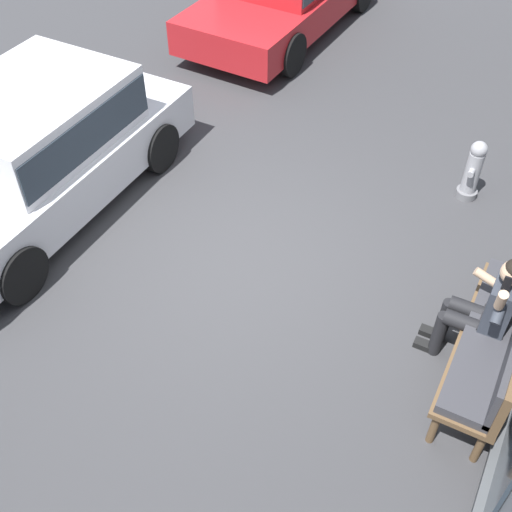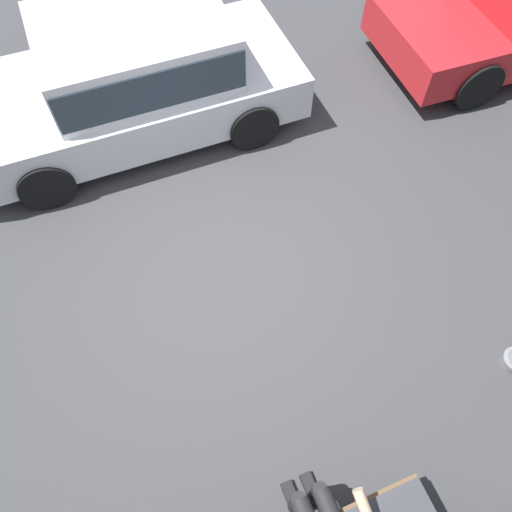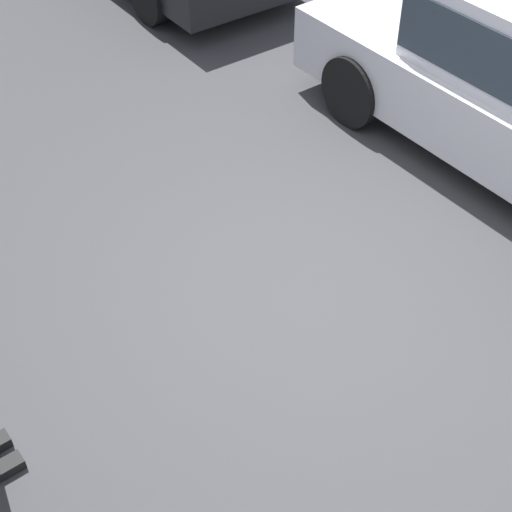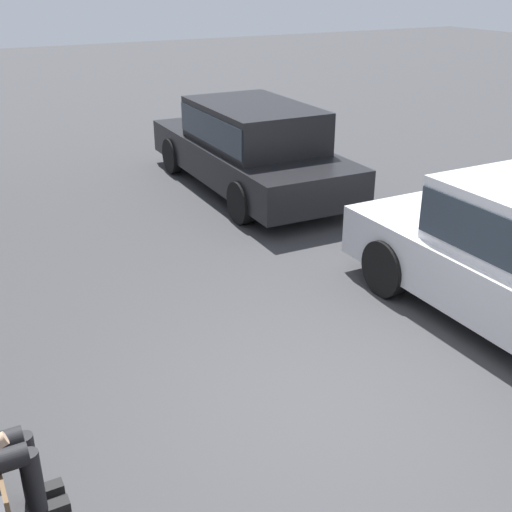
{
  "view_description": "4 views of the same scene",
  "coord_description": "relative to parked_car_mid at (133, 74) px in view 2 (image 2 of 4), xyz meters",
  "views": [
    {
      "loc": [
        4.4,
        2.6,
        5.14
      ],
      "look_at": [
        0.71,
        0.65,
        1.0
      ],
      "focal_mm": 45.0,
      "sensor_mm": 36.0,
      "label": 1
    },
    {
      "loc": [
        0.64,
        2.6,
        4.78
      ],
      "look_at": [
        -0.26,
        0.38,
        0.85
      ],
      "focal_mm": 35.0,
      "sensor_mm": 36.0,
      "label": 2
    },
    {
      "loc": [
        -2.79,
        2.6,
        3.92
      ],
      "look_at": [
        -0.13,
        0.57,
        0.82
      ],
      "focal_mm": 55.0,
      "sensor_mm": 36.0,
      "label": 3
    },
    {
      "loc": [
        -3.5,
        2.6,
        3.33
      ],
      "look_at": [
        0.73,
        0.32,
        1.2
      ],
      "focal_mm": 45.0,
      "sensor_mm": 36.0,
      "label": 4
    }
  ],
  "objects": [
    {
      "name": "parked_car_mid",
      "position": [
        0.0,
        0.0,
        0.0
      ],
      "size": [
        4.13,
        1.95,
        1.48
      ],
      "color": "silver",
      "rests_on": "ground_plane"
    },
    {
      "name": "ground_plane",
      "position": [
        -0.13,
        2.59,
        -0.81
      ],
      "size": [
        60.0,
        60.0,
        0.0
      ],
      "primitive_type": "plane",
      "color": "#38383A"
    }
  ]
}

